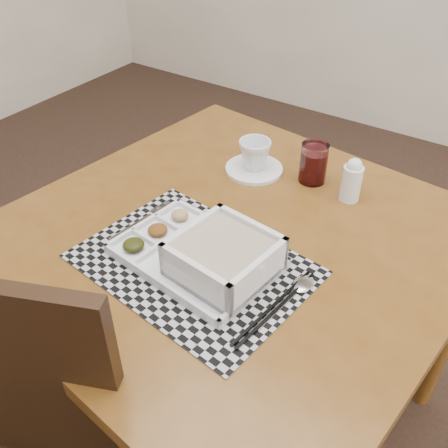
% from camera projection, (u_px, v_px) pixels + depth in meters
% --- Properties ---
extents(dining_table, '(1.06, 1.06, 0.71)m').
position_uv_depth(dining_table, '(232.00, 257.00, 1.15)').
color(dining_table, '#583310').
rests_on(dining_table, ground).
extents(placemat, '(0.50, 0.38, 0.00)m').
position_uv_depth(placemat, '(194.00, 264.00, 1.02)').
color(placemat, '#9E9EA5').
rests_on(placemat, dining_table).
extents(serving_tray, '(0.34, 0.26, 0.09)m').
position_uv_depth(serving_tray, '(215.00, 258.00, 0.98)').
color(serving_tray, white).
rests_on(serving_tray, placemat).
extents(fork, '(0.04, 0.19, 0.00)m').
position_uv_depth(fork, '(143.00, 219.00, 1.13)').
color(fork, '#BBBCC3').
rests_on(fork, placemat).
extents(spoon, '(0.04, 0.18, 0.01)m').
position_uv_depth(spoon, '(299.00, 288.00, 0.96)').
color(spoon, '#BBBCC3').
rests_on(spoon, placemat).
extents(chopsticks, '(0.05, 0.24, 0.01)m').
position_uv_depth(chopsticks, '(275.00, 307.00, 0.92)').
color(chopsticks, black).
rests_on(chopsticks, placemat).
extents(saucer, '(0.15, 0.15, 0.01)m').
position_uv_depth(saucer, '(254.00, 169.00, 1.30)').
color(saucer, white).
rests_on(saucer, dining_table).
extents(cup, '(0.11, 0.11, 0.08)m').
position_uv_depth(cup, '(255.00, 154.00, 1.28)').
color(cup, white).
rests_on(cup, saucer).
extents(juice_glass, '(0.07, 0.07, 0.10)m').
position_uv_depth(juice_glass, '(313.00, 164.00, 1.24)').
color(juice_glass, white).
rests_on(juice_glass, dining_table).
extents(creamer_bottle, '(0.05, 0.05, 0.11)m').
position_uv_depth(creamer_bottle, '(352.00, 180.00, 1.17)').
color(creamer_bottle, white).
rests_on(creamer_bottle, dining_table).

